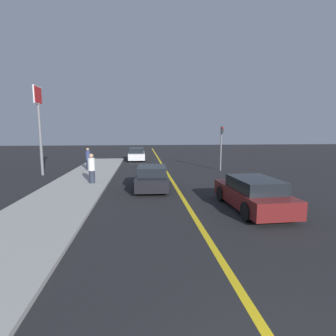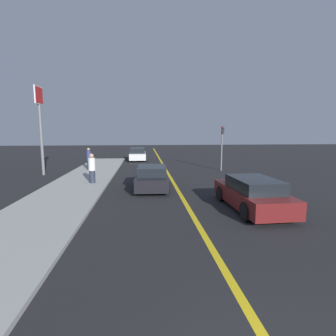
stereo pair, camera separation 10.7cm
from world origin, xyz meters
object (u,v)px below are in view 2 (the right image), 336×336
pedestrian_mid_group (89,159)px  car_near_right_lane (252,194)px  car_far_distant (138,154)px  pedestrian_near_curb (92,168)px  roadside_sign (40,113)px  traffic_light (222,143)px  car_ahead_center (152,178)px

pedestrian_mid_group → car_near_right_lane: bearing=-52.0°
car_far_distant → pedestrian_near_curb: size_ratio=2.63×
pedestrian_near_curb → roadside_sign: 6.87m
car_near_right_lane → traffic_light: 10.92m
pedestrian_near_curb → roadside_sign: bearing=136.8°
pedestrian_near_curb → car_near_right_lane: bearing=-37.3°
car_ahead_center → roadside_sign: roadside_sign is taller
car_ahead_center → car_far_distant: bearing=96.5°
car_ahead_center → traffic_light: 8.80m
car_ahead_center → pedestrian_mid_group: 8.52m
car_far_distant → traffic_light: 11.14m
car_ahead_center → pedestrian_near_curb: pedestrian_near_curb is taller
pedestrian_near_curb → pedestrian_mid_group: (-1.31, 5.56, 0.01)m
car_near_right_lane → car_ahead_center: car_near_right_lane is taller
car_far_distant → pedestrian_mid_group: size_ratio=2.63×
pedestrian_mid_group → traffic_light: size_ratio=0.49×
traffic_light → pedestrian_near_curb: bearing=-152.6°
pedestrian_mid_group → car_ahead_center: bearing=-55.3°
car_far_distant → pedestrian_near_curb: 13.63m
car_near_right_lane → car_ahead_center: size_ratio=1.11×
car_near_right_lane → roadside_sign: size_ratio=0.71×
roadside_sign → car_ahead_center: bearing=-34.9°
car_near_right_lane → pedestrian_near_curb: size_ratio=2.55×
car_near_right_lane → car_far_distant: 19.82m
car_far_distant → pedestrian_mid_group: pedestrian_mid_group is taller
car_far_distant → traffic_light: bearing=-51.0°
car_ahead_center → traffic_light: bearing=49.3°
car_ahead_center → traffic_light: (5.90, 6.33, 1.60)m
car_ahead_center → pedestrian_mid_group: bearing=126.9°
car_near_right_lane → pedestrian_mid_group: bearing=126.0°
car_far_distant → traffic_light: (7.00, -8.52, 1.56)m
car_near_right_lane → traffic_light: (1.90, 10.63, 1.58)m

